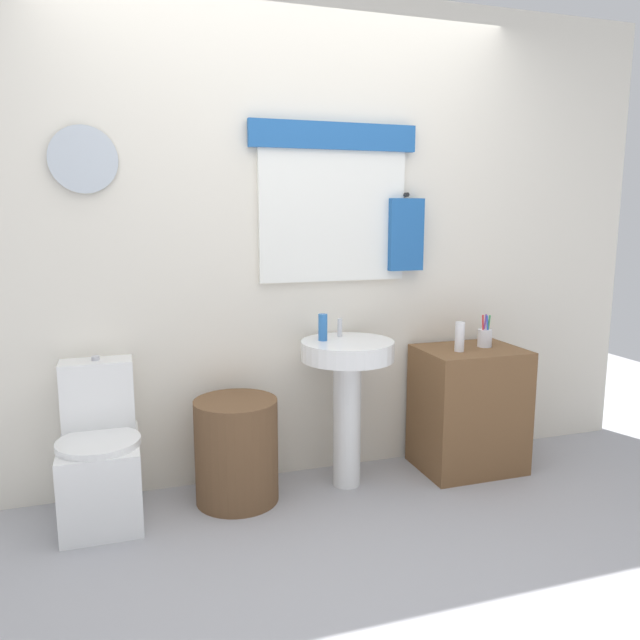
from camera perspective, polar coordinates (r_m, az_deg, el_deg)
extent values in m
plane|color=#A3A3A8|center=(2.68, 3.98, -22.99)|extent=(8.00, 8.00, 0.00)
cube|color=silver|center=(3.35, -3.18, 7.22)|extent=(4.40, 0.10, 2.60)
cube|color=white|center=(3.36, 1.24, 9.71)|extent=(0.83, 0.03, 0.71)
cube|color=#235BA3|center=(3.37, 1.36, 16.79)|extent=(0.93, 0.04, 0.14)
cylinder|color=silver|center=(3.18, -21.22, 13.79)|extent=(0.32, 0.03, 0.32)
cylinder|color=black|center=(3.50, 7.96, 11.50)|extent=(0.02, 0.06, 0.02)
cube|color=#235BA3|center=(3.49, 8.02, 7.89)|extent=(0.20, 0.05, 0.40)
cube|color=white|center=(3.19, -19.71, -13.91)|extent=(0.36, 0.50, 0.39)
cylinder|color=white|center=(3.06, -19.97, -10.71)|extent=(0.38, 0.38, 0.03)
cube|color=white|center=(3.23, -20.02, -6.60)|extent=(0.34, 0.18, 0.36)
cylinder|color=silver|center=(3.18, -20.21, -3.36)|extent=(0.04, 0.04, 0.02)
cylinder|color=brown|center=(3.20, -7.79, -11.97)|extent=(0.42, 0.42, 0.53)
cylinder|color=white|center=(3.32, 2.52, -9.56)|extent=(0.15, 0.15, 0.70)
cylinder|color=white|center=(3.21, 2.58, -2.83)|extent=(0.49, 0.49, 0.10)
cylinder|color=silver|center=(3.30, 1.86, -0.71)|extent=(0.03, 0.03, 0.10)
cube|color=brown|center=(3.64, 13.67, -8.04)|extent=(0.57, 0.44, 0.71)
cylinder|color=#2D6BB7|center=(3.20, 0.26, -0.69)|extent=(0.05, 0.05, 0.14)
cylinder|color=white|center=(3.45, 12.90, -1.53)|extent=(0.05, 0.05, 0.16)
cylinder|color=silver|center=(3.61, 15.12, -1.64)|extent=(0.08, 0.08, 0.10)
cylinder|color=green|center=(3.60, 15.41, -0.93)|extent=(0.02, 0.04, 0.18)
cylinder|color=purple|center=(3.61, 15.07, -0.88)|extent=(0.03, 0.01, 0.18)
cylinder|color=red|center=(3.58, 14.97, -0.97)|extent=(0.01, 0.02, 0.18)
cylinder|color=blue|center=(3.59, 15.38, -0.98)|extent=(0.04, 0.02, 0.18)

